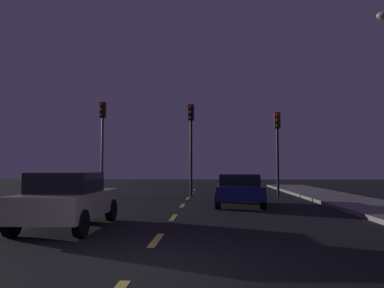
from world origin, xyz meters
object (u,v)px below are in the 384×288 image
object	(u,v)px
traffic_signal_center	(191,132)
traffic_signal_right	(278,137)
car_stopped_ahead	(239,189)
car_adjacent_lane	(68,200)
traffic_signal_left	(102,130)

from	to	relation	value
traffic_signal_center	traffic_signal_right	size ratio (longest dim) A/B	1.10
traffic_signal_right	car_stopped_ahead	distance (m)	6.20
car_stopped_ahead	car_adjacent_lane	world-z (taller)	car_adjacent_lane
traffic_signal_left	car_stopped_ahead	size ratio (longest dim) A/B	1.31
traffic_signal_right	car_adjacent_lane	world-z (taller)	traffic_signal_right
car_stopped_ahead	car_adjacent_lane	size ratio (longest dim) A/B	1.05
traffic_signal_right	car_adjacent_lane	bearing A→B (deg)	-123.88
traffic_signal_right	car_adjacent_lane	xyz separation A→B (m)	(-7.51, -11.19, -2.55)
traffic_signal_center	car_stopped_ahead	distance (m)	6.24
traffic_signal_left	car_adjacent_lane	bearing A→B (deg)	-77.99
traffic_signal_center	car_adjacent_lane	size ratio (longest dim) A/B	1.32
traffic_signal_right	traffic_signal_center	bearing A→B (deg)	179.99
traffic_signal_left	car_adjacent_lane	world-z (taller)	traffic_signal_left
car_stopped_ahead	car_adjacent_lane	bearing A→B (deg)	-128.92
traffic_signal_center	car_adjacent_lane	bearing A→B (deg)	-103.52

